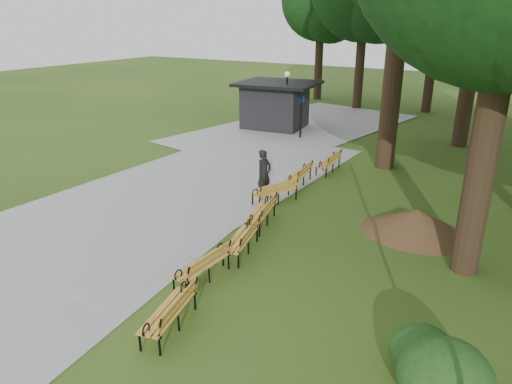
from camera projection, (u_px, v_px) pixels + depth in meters
The scene contains 14 objects.
ground at pixel (238, 232), 14.64m from camera, with size 100.00×100.00×0.00m, color #2F4E16.
path at pixel (196, 182), 18.97m from camera, with size 12.00×38.00×0.06m, color #959598.
person at pixel (264, 174), 17.09m from camera, with size 0.66×0.43×1.82m, color black.
kiosk at pixel (275, 105), 27.81m from camera, with size 4.39×3.82×2.75m, color black, non-canonical shape.
lamp_post at pixel (287, 89), 26.49m from camera, with size 0.32×0.32×3.43m.
dirt_mound at pixel (416, 221), 14.40m from camera, with size 2.80×2.80×0.80m, color #47301C.
bench_0 at pixel (169, 311), 9.94m from camera, with size 1.90×0.64×0.88m, color #C6882D, non-canonical shape.
bench_1 at pixel (202, 265), 11.80m from camera, with size 1.90×0.64×0.88m, color #C6882D, non-canonical shape.
bench_2 at pixel (241, 239), 13.16m from camera, with size 1.90×0.64×0.88m, color #C6882D, non-canonical shape.
bench_3 at pixel (261, 212), 14.96m from camera, with size 1.90×0.64×0.88m, color #C6882D, non-canonical shape.
bench_4 at pixel (275, 191), 16.76m from camera, with size 1.90×0.64×0.88m, color #C6882D, non-canonical shape.
bench_5 at pixel (298, 175), 18.46m from camera, with size 1.90×0.64×0.88m, color #C6882D, non-canonical shape.
bench_6 at pixel (328, 162), 20.11m from camera, with size 1.90×0.64×0.88m, color #C6882D, non-canonical shape.
shrub_2 at pixel (419, 376), 8.77m from camera, with size 1.22×1.22×1.04m, color #193D14.
Camera 1 is at (7.35, -11.06, 6.31)m, focal length 32.93 mm.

